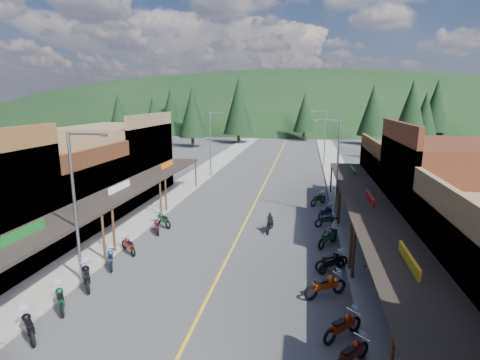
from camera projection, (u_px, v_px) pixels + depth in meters
The scene contains 44 objects.
ground at pixel (233, 247), 24.67m from camera, with size 220.00×220.00×0.00m, color #38383A.
centerline at pixel (265, 182), 43.91m from camera, with size 0.15×90.00×0.01m, color gold.
sidewalk_west at pixel (194, 179), 45.37m from camera, with size 3.40×94.00×0.15m, color gray.
sidewalk_east at pixel (342, 184), 42.43m from camera, with size 3.40×94.00×0.15m, color gray.
shop_west_2 at pixel (58, 195), 28.08m from camera, with size 10.90×9.00×6.20m.
shop_west_3 at pixel (118, 161), 37.12m from camera, with size 10.90×10.20×8.20m.
shop_east_2 at pixel (455, 198), 23.23m from camera, with size 10.90×9.00×8.20m.
shop_east_3 at pixel (412, 181), 32.68m from camera, with size 10.90×10.20×6.20m.
streetlight_0 at pixel (77, 201), 19.12m from camera, with size 2.16×0.18×8.00m.
streetlight_1 at pixel (212, 141), 46.06m from camera, with size 2.16×0.18×8.00m.
streetlight_2 at pixel (336, 163), 30.24m from camera, with size 2.16×0.18×8.00m.
streetlight_3 at pixel (324, 137), 51.41m from camera, with size 2.16×0.18×8.00m.
ridge_hill at pixel (295, 122), 154.58m from camera, with size 310.00×140.00×60.00m, color black.
pine_0 at pixel (119, 112), 89.70m from camera, with size 5.04×5.04×11.00m.
pine_1 at pixel (193, 108), 94.54m from camera, with size 5.88×5.88×12.50m.
pine_2 at pixel (239, 106), 80.47m from camera, with size 6.72×6.72×14.00m.
pine_3 at pixel (304, 112), 86.12m from camera, with size 5.04×5.04×11.00m.
pine_4 at pixel (373, 110), 77.83m from camera, with size 5.88×5.88×12.50m.
pine_5 at pixel (436, 106), 86.51m from camera, with size 6.72×6.72×14.00m.
pine_7 at pixel (171, 107), 101.66m from camera, with size 5.88×5.88×12.50m.
pine_8 at pixel (153, 120), 65.60m from camera, with size 4.48×4.48×10.00m.
pine_9 at pixel (425, 118), 62.56m from camera, with size 4.93×4.93×10.80m.
pine_10 at pixel (192, 113), 74.38m from camera, with size 5.38×5.38×11.60m.
pine_11 at pixel (411, 115), 56.33m from camera, with size 5.82×5.82×12.40m.
bike_west_3 at pixel (28, 325), 15.18m from camera, with size 0.69×2.07×1.18m, color black, non-canonical shape.
bike_west_4 at pixel (60, 298), 17.25m from camera, with size 0.69×2.06×1.18m, color #0B391C, non-canonical shape.
bike_west_5 at pixel (86, 275), 19.34m from camera, with size 0.75×2.26×1.29m, color black, non-canonical shape.
bike_west_6 at pixel (111, 258), 21.64m from camera, with size 0.66×1.97×1.13m, color navy, non-canonical shape.
bike_west_7 at pixel (128, 244), 23.63m from camera, with size 0.66×1.98×1.13m, color maroon, non-canonical shape.
bike_west_8 at pixel (157, 226), 27.15m from camera, with size 0.62×1.86×1.06m, color maroon, non-canonical shape.
bike_west_9 at pixel (163, 219), 28.51m from camera, with size 0.72×2.15×1.23m, color #0B3B22, non-canonical shape.
bike_east_3 at pixel (352, 353), 13.56m from camera, with size 0.67×2.02×1.16m, color maroon, non-canonical shape.
bike_east_4 at pixel (343, 325), 15.17m from camera, with size 0.70×2.11×1.21m, color #9C270B, non-canonical shape.
bike_east_5 at pixel (326, 284), 18.36m from camera, with size 0.77×2.31×1.32m, color #AD370C, non-canonical shape.
bike_east_6 at pixel (332, 262), 21.08m from camera, with size 0.66×1.98×1.13m, color black, non-canonical shape.
bike_east_7 at pixel (332, 260), 21.31m from camera, with size 0.71×2.12×1.21m, color black, non-canonical shape.
bike_east_8 at pixel (328, 237), 24.71m from camera, with size 0.75×2.25×1.29m, color #0E472D, non-canonical shape.
bike_east_9 at pixel (330, 232), 25.86m from camera, with size 0.65×1.95×1.11m, color maroon, non-canonical shape.
bike_east_10 at pixel (327, 219), 28.56m from camera, with size 0.65×1.96×1.12m, color #0B3A25, non-canonical shape.
bike_east_11 at pixel (325, 211), 30.50m from camera, with size 0.70×2.09×1.20m, color navy, non-canonical shape.
bike_east_12 at pixel (318, 198), 34.28m from camera, with size 0.76×2.28×1.30m, color #0D4313, non-canonical shape.
rider_on_bike at pixel (270, 224), 27.42m from camera, with size 0.90×2.06×1.52m.
pedestrian_east_a at pixel (368, 251), 21.34m from camera, with size 0.66×0.43×1.81m, color #2C2233.
pedestrian_east_b at pixel (337, 188), 36.40m from camera, with size 0.85×0.49×1.74m, color brown.
Camera 1 is at (4.46, -22.73, 9.59)m, focal length 28.00 mm.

